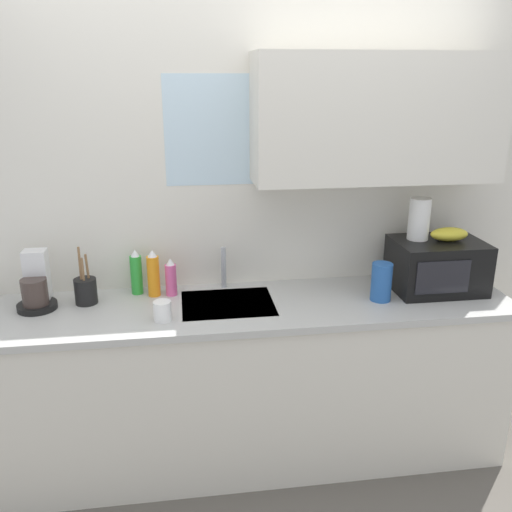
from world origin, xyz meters
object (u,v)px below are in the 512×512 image
(dish_soap_bottle_green, at_px, (136,273))
(paper_towel_roll, at_px, (419,219))
(cereal_canister, at_px, (381,282))
(mug_white, at_px, (162,311))
(coffee_maker, at_px, (36,287))
(dish_soap_bottle_orange, at_px, (153,274))
(microwave, at_px, (437,265))
(banana_bunch, at_px, (449,234))
(utensil_crock, at_px, (86,290))
(dish_soap_bottle_pink, at_px, (171,278))

(dish_soap_bottle_green, bearing_deg, paper_towel_roll, -4.58)
(cereal_canister, distance_m, mug_white, 1.10)
(cereal_canister, xyz_separation_m, mug_white, (-1.10, -0.09, -0.05))
(coffee_maker, relative_size, dish_soap_bottle_orange, 1.13)
(coffee_maker, xyz_separation_m, dish_soap_bottle_orange, (0.56, 0.07, 0.01))
(cereal_canister, bearing_deg, mug_white, -175.30)
(microwave, distance_m, banana_bunch, 0.18)
(dish_soap_bottle_orange, xyz_separation_m, cereal_canister, (1.14, -0.23, -0.02))
(coffee_maker, bearing_deg, paper_towel_roll, -0.24)
(paper_towel_roll, relative_size, dish_soap_bottle_orange, 0.89)
(cereal_canister, bearing_deg, banana_bunch, 14.38)
(cereal_canister, relative_size, mug_white, 2.07)
(dish_soap_bottle_green, xyz_separation_m, utensil_crock, (-0.25, -0.10, -0.04))
(paper_towel_roll, distance_m, dish_soap_bottle_orange, 1.41)
(coffee_maker, distance_m, mug_white, 0.66)
(banana_bunch, relative_size, coffee_maker, 0.71)
(microwave, xyz_separation_m, paper_towel_roll, (-0.10, 0.05, 0.24))
(microwave, xyz_separation_m, utensil_crock, (-1.82, 0.07, -0.06))
(banana_bunch, bearing_deg, dish_soap_bottle_orange, 175.30)
(dish_soap_bottle_orange, relative_size, utensil_crock, 0.84)
(mug_white, relative_size, utensil_crock, 0.32)
(paper_towel_roll, bearing_deg, cereal_canister, -147.99)
(cereal_canister, bearing_deg, microwave, 16.17)
(microwave, xyz_separation_m, banana_bunch, (0.05, 0.00, 0.17))
(banana_bunch, height_order, dish_soap_bottle_orange, banana_bunch)
(cereal_canister, bearing_deg, utensil_crock, 173.44)
(dish_soap_bottle_pink, height_order, mug_white, dish_soap_bottle_pink)
(dish_soap_bottle_pink, xyz_separation_m, dish_soap_bottle_green, (-0.18, 0.05, 0.02))
(dish_soap_bottle_pink, distance_m, utensil_crock, 0.43)
(dish_soap_bottle_pink, relative_size, cereal_canister, 1.02)
(banana_bunch, bearing_deg, dish_soap_bottle_pink, 175.20)
(paper_towel_roll, relative_size, mug_white, 2.32)
(utensil_crock, bearing_deg, microwave, -2.25)
(utensil_crock, bearing_deg, banana_bunch, -2.14)
(paper_towel_roll, relative_size, dish_soap_bottle_pink, 1.10)
(banana_bunch, bearing_deg, cereal_canister, -165.62)
(coffee_maker, height_order, dish_soap_bottle_pink, coffee_maker)
(coffee_maker, bearing_deg, dish_soap_bottle_green, 12.99)
(banana_bunch, xyz_separation_m, dish_soap_bottle_green, (-1.62, 0.17, -0.19))
(dish_soap_bottle_pink, bearing_deg, microwave, -5.03)
(banana_bunch, xyz_separation_m, dish_soap_bottle_pink, (-1.45, 0.12, -0.21))
(microwave, height_order, dish_soap_bottle_green, microwave)
(microwave, relative_size, banana_bunch, 2.30)
(banana_bunch, bearing_deg, dish_soap_bottle_green, 174.09)
(dish_soap_bottle_green, bearing_deg, dish_soap_bottle_orange, -25.08)
(microwave, bearing_deg, banana_bunch, 1.77)
(coffee_maker, distance_m, dish_soap_bottle_pink, 0.66)
(dish_soap_bottle_orange, xyz_separation_m, utensil_crock, (-0.33, -0.06, -0.05))
(paper_towel_roll, xyz_separation_m, mug_white, (-1.34, -0.24, -0.33))
(paper_towel_roll, distance_m, utensil_crock, 1.75)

